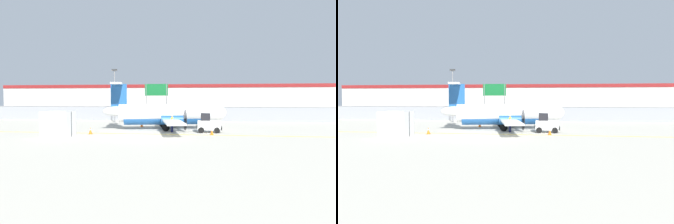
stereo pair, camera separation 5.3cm
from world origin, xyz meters
TOP-DOWN VIEW (x-y plane):
  - ground_plane at (0.00, 2.00)m, footprint 140.00×140.00m
  - perimeter_fence at (0.00, 18.00)m, footprint 98.00×0.10m
  - parking_lot_strip at (0.00, 29.50)m, footprint 98.00×17.00m
  - background_building at (0.00, 47.99)m, footprint 91.00×8.10m
  - commuter_airplane at (1.53, 6.72)m, footprint 13.34×15.94m
  - baggage_tug at (5.78, 4.06)m, footprint 2.34×1.39m
  - ground_crew_worker at (2.22, 3.94)m, footprint 0.42×0.55m
  - cargo_container at (-7.28, -0.66)m, footprint 2.44×2.02m
  - traffic_cone_near_left at (-1.96, 8.82)m, footprint 0.36×0.36m
  - traffic_cone_near_right at (-5.14, 1.27)m, footprint 0.36×0.36m
  - traffic_cone_far_left at (6.09, 2.19)m, footprint 0.36×0.36m
  - parked_car_0 at (-13.71, 32.71)m, footprint 4.37×2.40m
  - parked_car_1 at (-8.92, 26.69)m, footprint 4.26×2.13m
  - parked_car_2 at (-4.52, 24.00)m, footprint 4.34×2.31m
  - parked_car_3 at (-0.06, 34.32)m, footprint 4.37×2.37m
  - parked_car_4 at (3.81, 33.61)m, footprint 4.32×2.27m
  - parked_car_5 at (9.30, 27.69)m, footprint 4.30×2.20m
  - parked_car_6 at (13.53, 29.17)m, footprint 4.37×2.39m
  - apron_light_pole at (-6.94, 14.20)m, footprint 0.70×0.30m
  - highway_sign at (-2.20, 20.18)m, footprint 3.60×0.14m

SIDE VIEW (x-z plane):
  - ground_plane at x=0.00m, z-range 0.00..0.01m
  - parking_lot_strip at x=0.00m, z-range 0.00..0.12m
  - traffic_cone_near_left at x=-1.96m, z-range -0.01..0.63m
  - traffic_cone_near_right at x=-5.14m, z-range -0.01..0.63m
  - traffic_cone_far_left at x=6.09m, z-range -0.01..0.63m
  - baggage_tug at x=5.78m, z-range -0.08..1.80m
  - parked_car_0 at x=-13.71m, z-range 0.10..1.68m
  - parked_car_1 at x=-8.92m, z-range 0.10..1.68m
  - parked_car_2 at x=-4.52m, z-range 0.10..1.68m
  - parked_car_3 at x=-0.06m, z-range 0.10..1.68m
  - parked_car_4 at x=3.81m, z-range 0.10..1.68m
  - parked_car_5 at x=9.30m, z-range 0.10..1.68m
  - parked_car_6 at x=13.53m, z-range 0.10..1.68m
  - ground_crew_worker at x=2.22m, z-range 0.10..1.80m
  - cargo_container at x=-7.28m, z-range 0.00..2.20m
  - perimeter_fence at x=0.00m, z-range 0.07..2.17m
  - commuter_airplane at x=1.53m, z-range -0.86..4.06m
  - background_building at x=0.00m, z-range 0.01..6.51m
  - highway_sign at x=-2.20m, z-range 1.39..6.89m
  - apron_light_pole at x=-6.94m, z-range 0.67..7.94m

